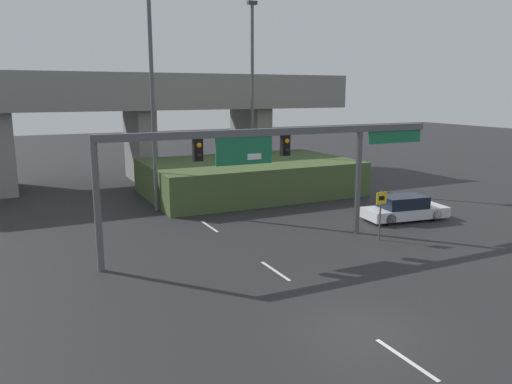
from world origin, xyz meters
The scene contains 9 objects.
ground_plane centered at (0.00, 0.00, 0.00)m, with size 160.00×160.00×0.00m, color #262628.
lane_markings centered at (0.00, 13.11, 0.00)m, with size 0.14×32.62×0.01m.
signal_gantry centered at (1.43, 8.62, 4.52)m, with size 16.78×0.44×5.50m.
speed_limit_sign centered at (6.60, 7.13, 1.60)m, with size 0.60×0.11×2.45m.
highway_light_pole_near centered at (-1.61, 17.91, 8.51)m, with size 0.70×0.36×16.27m.
highway_light_pole_far centered at (7.37, 23.23, 7.18)m, with size 0.70×0.36×13.61m.
overpass_bridge centered at (0.00, 28.74, 5.84)m, with size 34.63×7.27×8.50m.
grass_embankment centered at (5.74, 20.36, 1.18)m, with size 14.26×9.20×2.35m.
parked_sedan_near_right centered at (10.43, 9.64, 0.65)m, with size 4.97×2.40×1.39m.
Camera 1 is at (-9.05, -11.37, 7.12)m, focal length 35.00 mm.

